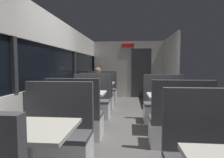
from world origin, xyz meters
TOP-DOWN VIEW (x-y plane):
  - ground_plane at (0.00, 0.00)m, footprint 3.30×9.20m
  - carriage_window_panel_left at (-1.45, 0.00)m, footprint 0.09×8.48m
  - carriage_end_bulkhead at (0.06, 4.19)m, footprint 2.90×0.11m
  - carriage_aisle_panel_right at (1.45, 3.00)m, footprint 0.08×2.40m
  - dining_table_near_window at (-0.89, -2.09)m, footprint 0.90×0.70m
  - bench_near_window_facing_entry at (-0.89, -1.39)m, footprint 0.95×0.50m
  - dining_table_mid_window at (-0.89, 0.27)m, footprint 0.90×0.70m
  - bench_mid_window_facing_end at (-0.89, -0.43)m, footprint 0.95×0.50m
  - bench_mid_window_facing_entry at (-0.89, 0.96)m, footprint 0.95×0.50m
  - dining_table_far_window at (-0.89, 2.62)m, footprint 0.90×0.70m
  - bench_far_window_facing_end at (-0.89, 1.92)m, footprint 0.95×0.50m
  - bench_far_window_facing_entry at (-0.89, 3.32)m, footprint 0.95×0.50m
  - dining_table_rear_aisle at (0.89, 0.07)m, footprint 0.90×0.70m
  - bench_rear_aisle_facing_end at (0.89, -0.63)m, footprint 0.95×0.50m
  - bench_rear_aisle_facing_entry at (0.89, 0.76)m, footprint 0.95×0.50m
  - seated_passenger at (-0.89, 1.99)m, footprint 0.47×0.55m
  - coffee_cup_primary at (-0.86, 0.37)m, footprint 0.07×0.07m

SIDE VIEW (x-z plane):
  - ground_plane at x=0.00m, z-range -0.02..0.00m
  - bench_near_window_facing_entry at x=-0.89m, z-range -0.22..0.88m
  - bench_mid_window_facing_end at x=-0.89m, z-range -0.22..0.88m
  - bench_mid_window_facing_entry at x=-0.89m, z-range -0.22..0.88m
  - bench_far_window_facing_end at x=-0.89m, z-range -0.22..0.88m
  - bench_far_window_facing_entry at x=-0.89m, z-range -0.22..0.88m
  - bench_rear_aisle_facing_end at x=0.89m, z-range -0.22..0.88m
  - bench_rear_aisle_facing_entry at x=0.89m, z-range -0.22..0.88m
  - seated_passenger at x=-0.89m, z-range -0.09..1.17m
  - dining_table_near_window at x=-0.89m, z-range 0.27..1.01m
  - dining_table_mid_window at x=-0.89m, z-range 0.27..1.01m
  - dining_table_far_window at x=-0.89m, z-range 0.27..1.01m
  - dining_table_rear_aisle at x=0.89m, z-range 0.27..1.01m
  - coffee_cup_primary at x=-0.86m, z-range 0.74..0.83m
  - carriage_window_panel_left at x=-1.45m, z-range -0.04..2.26m
  - carriage_end_bulkhead at x=0.06m, z-range -0.01..2.29m
  - carriage_aisle_panel_right at x=1.45m, z-range 0.00..2.30m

